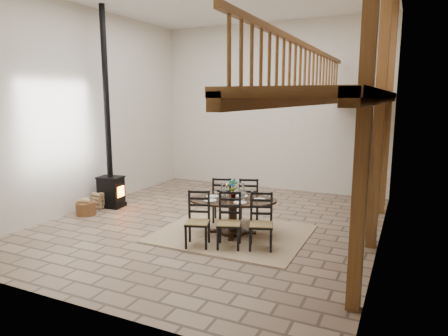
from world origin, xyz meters
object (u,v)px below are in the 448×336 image
at_px(log_stack, 99,200).
at_px(wood_stove, 110,164).
at_px(log_basket, 86,208).
at_px(dining_table, 232,216).

bearing_deg(log_stack, wood_stove, 52.73).
bearing_deg(log_basket, wood_stove, 84.95).
relative_size(log_basket, log_stack, 1.15).
distance_m(log_basket, log_stack, 0.59).
height_order(wood_stove, log_basket, wood_stove).
bearing_deg(dining_table, log_basket, 163.27).
xyz_separation_m(dining_table, log_stack, (-3.92, 0.43, -0.20)).
bearing_deg(dining_table, log_stack, 154.86).
height_order(dining_table, wood_stove, wood_stove).
height_order(dining_table, log_stack, dining_table).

